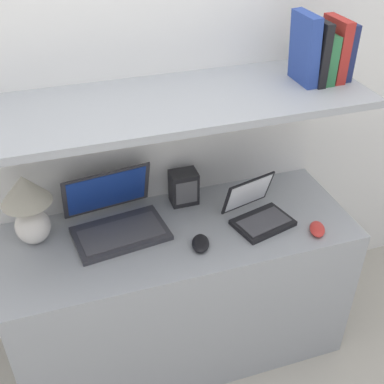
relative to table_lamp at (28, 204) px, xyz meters
The scene contains 15 objects.
wall_back 0.68m from the table_lamp, 20.88° to the left, with size 6.00×0.05×2.40m.
desk 0.79m from the table_lamp, 12.04° to the right, with size 1.43×0.54×0.72m.
back_riser 0.65m from the table_lamp, 16.79° to the left, with size 1.43×0.04×1.24m.
shelf 0.67m from the table_lamp, ahead, with size 1.43×0.49×0.03m.
table_lamp is the anchor object (origin of this frame).
laptop_large 0.34m from the table_lamp, ahead, with size 0.40×0.34×0.23m.
laptop_small 0.91m from the table_lamp, ahead, with size 0.28×0.27×0.18m.
computer_mouse 0.67m from the table_lamp, 21.27° to the right, with size 0.10×0.12×0.03m.
second_mouse 1.14m from the table_lamp, 15.39° to the right, with size 0.10×0.12×0.03m.
router_box 0.65m from the table_lamp, ahead, with size 0.12×0.09×0.15m.
book_navy 1.32m from the table_lamp, ahead, with size 0.03×0.12×0.21m.
book_red 1.29m from the table_lamp, ahead, with size 0.04×0.15×0.23m.
book_green 1.23m from the table_lamp, ahead, with size 0.04×0.16×0.18m.
book_black 1.21m from the table_lamp, ahead, with size 0.03×0.17×0.23m.
book_blue 1.17m from the table_lamp, ahead, with size 0.06×0.16×0.26m.
Camera 1 is at (-0.42, -1.18, 1.96)m, focal length 45.00 mm.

